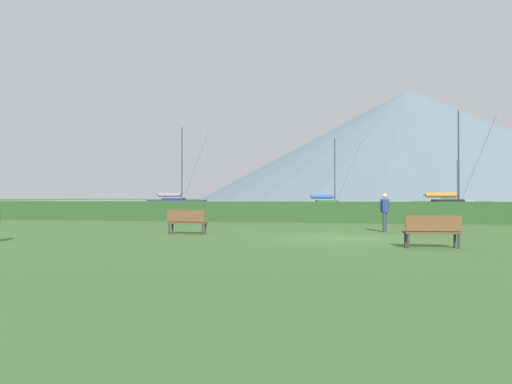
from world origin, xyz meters
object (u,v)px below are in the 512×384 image
park_bench_near_path (187,221)px  person_standing_walker (385,209)px  park_bench_under_tree (432,230)px  sailboat_slip_2 (331,205)px  sailboat_slip_3 (453,206)px  sailboat_slip_4 (455,203)px  sailboat_slip_1 (178,203)px

park_bench_near_path → person_standing_walker: 8.33m
park_bench_under_tree → sailboat_slip_2: bearing=89.7°
park_bench_near_path → person_standing_walker: bearing=19.9°
park_bench_near_path → park_bench_under_tree: size_ratio=0.98×
sailboat_slip_3 → park_bench_near_path: (-15.77, -28.18, -0.14)m
park_bench_under_tree → sailboat_slip_3: bearing=70.7°
sailboat_slip_4 → park_bench_near_path: (-23.80, -66.59, -0.04)m
park_bench_near_path → sailboat_slip_3: bearing=61.7°
sailboat_slip_1 → sailboat_slip_3: 33.84m
sailboat_slip_3 → park_bench_near_path: bearing=-121.0°
sailboat_slip_1 → sailboat_slip_4: (39.63, 26.32, -0.15)m
park_bench_near_path → park_bench_under_tree: bearing=-21.1°
park_bench_under_tree → person_standing_walker: (-0.90, 6.25, 0.44)m
park_bench_near_path → person_standing_walker: size_ratio=0.96×
park_bench_near_path → sailboat_slip_2: bearing=84.1°
sailboat_slip_3 → sailboat_slip_4: size_ratio=1.21×
sailboat_slip_2 → park_bench_under_tree: 39.39m
sailboat_slip_2 → sailboat_slip_3: 13.69m
park_bench_near_path → park_bench_under_tree: (8.77, -3.54, -0.00)m
park_bench_near_path → person_standing_walker: (7.86, 2.71, 0.44)m
sailboat_slip_4 → park_bench_under_tree: sailboat_slip_4 is taller
person_standing_walker → sailboat_slip_3: bearing=87.3°
sailboat_slip_2 → park_bench_under_tree: size_ratio=5.07×
sailboat_slip_4 → park_bench_near_path: 70.72m
sailboat_slip_1 → person_standing_walker: size_ratio=6.51×
park_bench_under_tree → person_standing_walker: bearing=91.4°
sailboat_slip_2 → sailboat_slip_4: size_ratio=1.03×
park_bench_under_tree → sailboat_slip_1: bearing=112.5°
sailboat_slip_2 → park_bench_under_tree: (4.51, -39.13, -0.08)m
sailboat_slip_2 → park_bench_near_path: sailboat_slip_2 is taller
person_standing_walker → park_bench_under_tree: bearing=-67.2°
park_bench_near_path → park_bench_under_tree: same height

